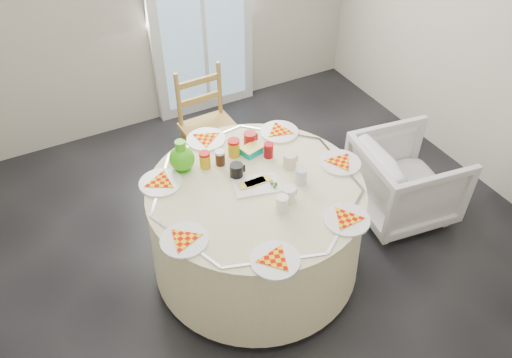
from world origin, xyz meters
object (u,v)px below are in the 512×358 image
table (256,227)px  armchair (407,173)px  green_pitcher (181,152)px  wooden_chair (210,128)px

table → armchair: (1.25, -0.05, 0.02)m
table → green_pitcher: 0.71m
green_pitcher → armchair: bearing=6.8°
table → armchair: 1.25m
wooden_chair → green_pitcher: 0.92m
wooden_chair → armchair: bearing=-47.1°
table → wooden_chair: (0.14, 1.06, 0.09)m
table → green_pitcher: (-0.33, 0.38, 0.49)m
armchair → green_pitcher: 1.71m
table → green_pitcher: green_pitcher is taller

